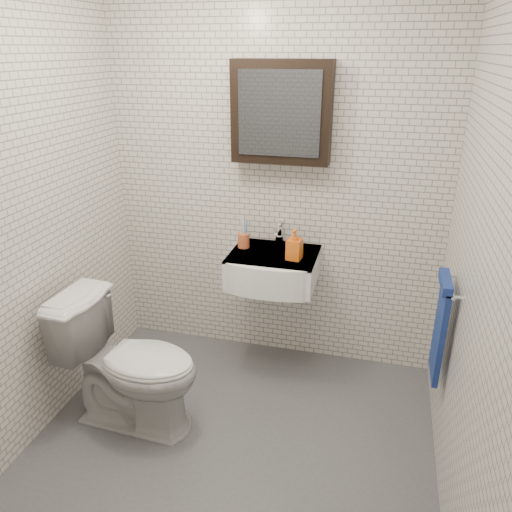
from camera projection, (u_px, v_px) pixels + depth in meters
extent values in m
cube|color=#4A4D51|center=(233.00, 441.00, 2.82)|extent=(2.20, 2.00, 0.01)
cube|color=silver|center=(275.00, 183.00, 3.23)|extent=(2.20, 0.02, 2.50)
cube|color=silver|center=(123.00, 350.00, 1.44)|extent=(2.20, 0.02, 2.50)
cube|color=silver|center=(26.00, 216.00, 2.59)|extent=(0.02, 2.00, 2.50)
cube|color=silver|center=(479.00, 258.00, 2.08)|extent=(0.02, 2.00, 2.50)
cube|color=white|center=(274.00, 268.00, 3.21)|extent=(0.55, 0.45, 0.20)
cylinder|color=silver|center=(275.00, 254.00, 3.19)|extent=(0.31, 0.31, 0.02)
cylinder|color=silver|center=(275.00, 253.00, 3.19)|extent=(0.04, 0.04, 0.01)
cube|color=white|center=(274.00, 254.00, 3.17)|extent=(0.55, 0.45, 0.01)
cylinder|color=silver|center=(279.00, 240.00, 3.30)|extent=(0.06, 0.06, 0.06)
cylinder|color=silver|center=(280.00, 231.00, 3.28)|extent=(0.03, 0.03, 0.08)
cylinder|color=silver|center=(278.00, 230.00, 3.22)|extent=(0.02, 0.12, 0.02)
cube|color=silver|center=(281.00, 222.00, 3.29)|extent=(0.02, 0.09, 0.01)
cube|color=black|center=(282.00, 112.00, 2.98)|extent=(0.60, 0.14, 0.60)
cube|color=#3F444C|center=(279.00, 114.00, 2.91)|extent=(0.49, 0.01, 0.49)
cylinder|color=silver|center=(451.00, 285.00, 2.51)|extent=(0.02, 0.30, 0.02)
cylinder|color=silver|center=(452.00, 275.00, 2.63)|extent=(0.04, 0.02, 0.02)
cylinder|color=silver|center=(457.00, 297.00, 2.39)|extent=(0.04, 0.02, 0.02)
cube|color=navy|center=(440.00, 331.00, 2.62)|extent=(0.03, 0.26, 0.54)
cube|color=navy|center=(446.00, 282.00, 2.51)|extent=(0.05, 0.26, 0.05)
cylinder|color=#C45831|center=(244.00, 240.00, 3.25)|extent=(0.10, 0.10, 0.09)
cylinder|color=white|center=(241.00, 232.00, 3.22)|extent=(0.02, 0.03, 0.18)
cylinder|color=#4187D2|center=(245.00, 233.00, 3.22)|extent=(0.01, 0.02, 0.16)
cylinder|color=white|center=(243.00, 230.00, 3.23)|extent=(0.02, 0.03, 0.19)
cylinder|color=#4187D2|center=(246.00, 232.00, 3.23)|extent=(0.02, 0.04, 0.17)
imported|color=orange|center=(294.00, 244.00, 3.04)|extent=(0.10, 0.10, 0.19)
imported|color=silver|center=(131.00, 363.00, 2.83)|extent=(0.81, 0.49, 0.80)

